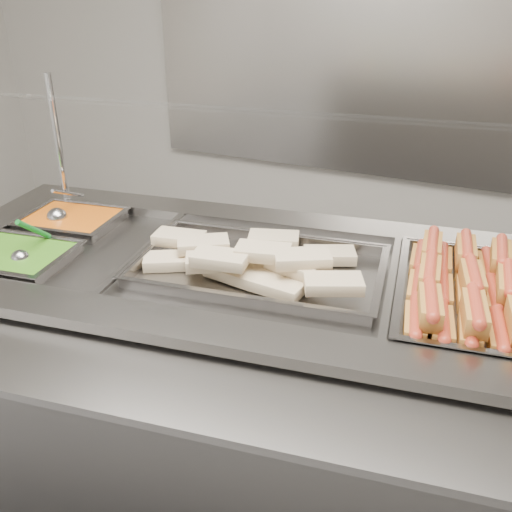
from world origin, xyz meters
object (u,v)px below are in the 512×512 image
at_px(steam_counter, 241,385).
at_px(ladle, 58,216).
at_px(sneeze_guard, 261,117).
at_px(serving_spoon, 23,253).
at_px(pan_hotdogs, 465,305).
at_px(pan_wraps, 259,272).

distance_m(steam_counter, ladle, 0.89).
height_order(sneeze_guard, serving_spoon, sneeze_guard).
xyz_separation_m(steam_counter, serving_spoon, (-0.62, -0.25, 0.49)).
height_order(pan_hotdogs, serving_spoon, serving_spoon).
relative_size(ladle, serving_spoon, 1.13).
height_order(pan_wraps, serving_spoon, serving_spoon).
bearing_deg(sneeze_guard, ladle, -164.12).
xyz_separation_m(pan_hotdogs, ladle, (-1.40, -0.07, 0.05)).
bearing_deg(steam_counter, serving_spoon, -157.74).
xyz_separation_m(steam_counter, sneeze_guard, (-0.03, 0.23, 0.87)).
distance_m(steam_counter, sneeze_guard, 0.90).
distance_m(pan_wraps, ladle, 0.80).
relative_size(steam_counter, serving_spoon, 11.32).
relative_size(steam_counter, pan_wraps, 2.71).
bearing_deg(pan_hotdogs, serving_spoon, -164.54).
bearing_deg(pan_hotdogs, pan_wraps, -171.44).
bearing_deg(pan_wraps, steam_counter, -171.44).
xyz_separation_m(sneeze_guard, pan_wraps, (0.10, -0.22, -0.42)).
relative_size(pan_wraps, ladle, 3.69).
xyz_separation_m(sneeze_guard, pan_hotdogs, (0.69, -0.13, -0.43)).
bearing_deg(pan_wraps, sneeze_guard, 113.91).
height_order(pan_wraps, ladle, ladle).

